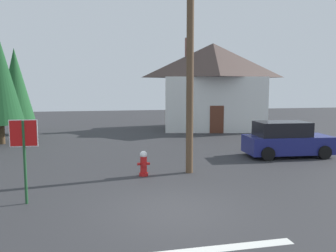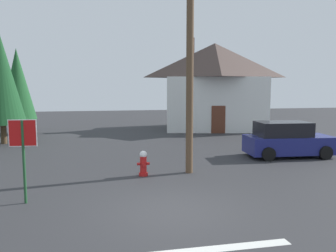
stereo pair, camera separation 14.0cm
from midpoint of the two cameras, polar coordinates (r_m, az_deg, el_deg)
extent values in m
cube|color=#2D2D30|center=(9.83, 0.89, -13.93)|extent=(80.00, 80.00, 0.10)
cube|color=silver|center=(7.66, 5.91, -19.74)|extent=(4.03, 0.36, 0.01)
cylinder|color=#1E4C28|center=(10.80, -22.33, -5.56)|extent=(0.08, 0.08, 2.43)
cube|color=white|center=(10.66, -22.53, -1.08)|extent=(0.78, 0.06, 0.78)
cube|color=red|center=(10.66, -22.53, -1.08)|extent=(0.73, 0.07, 0.73)
cylinder|color=red|center=(13.34, -3.78, -7.93)|extent=(0.34, 0.34, 0.11)
cylinder|color=red|center=(13.25, -3.79, -6.37)|extent=(0.25, 0.25, 0.63)
sphere|color=white|center=(13.17, -3.81, -4.72)|extent=(0.27, 0.27, 0.27)
cylinder|color=red|center=(13.22, -4.59, -6.27)|extent=(0.11, 0.10, 0.10)
cylinder|color=red|center=(13.27, -3.01, -6.21)|extent=(0.11, 0.10, 0.10)
cylinder|color=red|center=(13.07, -3.69, -6.42)|extent=(0.12, 0.11, 0.12)
cylinder|color=brown|center=(13.47, 3.95, 13.05)|extent=(0.28, 0.28, 9.83)
cube|color=silver|center=(27.89, 7.75, 3.74)|extent=(8.41, 6.85, 4.09)
pyramid|color=#473833|center=(27.93, 7.86, 10.67)|extent=(9.08, 7.39, 2.66)
cube|color=brown|center=(28.79, 3.87, 11.92)|extent=(0.71, 0.71, 2.39)
cube|color=#592D1E|center=(25.26, 8.46, 1.06)|extent=(0.99, 0.26, 2.00)
cube|color=navy|center=(17.76, 19.51, -2.88)|extent=(4.21, 2.01, 0.84)
cube|color=black|center=(17.51, 18.64, -0.46)|extent=(2.56, 1.69, 0.69)
cylinder|color=black|center=(19.21, 22.04, -3.13)|extent=(0.65, 0.26, 0.64)
cylinder|color=black|center=(17.74, 24.76, -4.02)|extent=(0.65, 0.26, 0.64)
cylinder|color=black|center=(18.02, 14.26, -3.46)|extent=(0.65, 0.26, 0.64)
cylinder|color=black|center=(16.45, 16.47, -4.48)|extent=(0.65, 0.26, 0.64)
cylinder|color=#4C3823|center=(22.68, -25.32, -1.14)|extent=(0.33, 0.33, 1.20)
cone|color=#194723|center=(22.52, -25.74, 7.32)|extent=(2.67, 2.67, 5.48)
cylinder|color=#4C3823|center=(26.59, -23.15, -0.12)|extent=(0.30, 0.30, 1.08)
cone|color=#1E5128|center=(26.44, -23.44, 6.37)|extent=(2.41, 2.41, 4.93)
camera|label=1|loc=(0.07, -89.72, 0.03)|focal=36.94mm
camera|label=2|loc=(0.07, 90.28, -0.03)|focal=36.94mm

